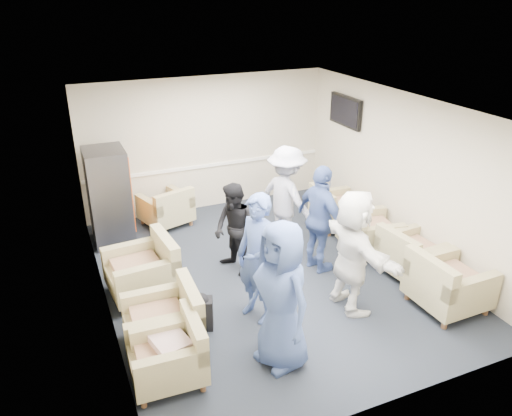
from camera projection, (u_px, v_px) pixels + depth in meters
name	position (u px, v px, depth m)	size (l,w,h in m)	color
floor	(268.00, 274.00, 8.05)	(6.00, 6.00, 0.00)	black
ceiling	(270.00, 108.00, 6.95)	(6.00, 6.00, 0.00)	silver
back_wall	(207.00, 144.00, 10.02)	(5.00, 0.02, 2.70)	beige
front_wall	(394.00, 303.00, 4.98)	(5.00, 0.02, 2.70)	beige
left_wall	(98.00, 225.00, 6.60)	(0.02, 6.00, 2.70)	beige
right_wall	(404.00, 174.00, 8.40)	(0.02, 6.00, 2.70)	beige
chair_rail	(208.00, 165.00, 10.19)	(4.98, 0.04, 0.06)	white
tv	(345.00, 111.00, 9.61)	(0.10, 1.00, 0.58)	black
armchair_left_near	(171.00, 355.00, 5.79)	(0.86, 0.86, 0.66)	#998E63
armchair_left_mid	(168.00, 323.00, 6.29)	(0.92, 0.92, 0.72)	#998E63
armchair_left_far	(146.00, 271.00, 7.40)	(1.02, 1.02, 0.76)	#998E63
armchair_right_near	(445.00, 285.00, 7.06)	(0.95, 0.95, 0.75)	#998E63
armchair_right_midnear	(410.00, 256.00, 7.87)	(0.95, 0.95, 0.70)	#998E63
armchair_right_midfar	(367.00, 233.00, 8.59)	(1.02, 1.02, 0.71)	#998E63
armchair_right_far	(335.00, 210.00, 9.53)	(0.89, 0.89, 0.68)	#998E63
armchair_corner	(167.00, 210.00, 9.56)	(1.05, 1.05, 0.67)	#998E63
vending_machine	(109.00, 196.00, 8.78)	(0.70, 0.82, 1.72)	#504F57
backpack	(201.00, 310.00, 6.68)	(0.37, 0.31, 0.53)	black
pillow	(169.00, 342.00, 5.72)	(0.50, 0.37, 0.14)	beige
person_front_left	(281.00, 296.00, 5.81)	(0.92, 0.60, 1.89)	#3D5493
person_mid_left	(258.00, 259.00, 6.65)	(0.67, 0.44, 1.84)	#3D5493
person_back_left	(234.00, 230.00, 7.83)	(0.73, 0.57, 1.50)	black
person_back_right	(286.00, 198.00, 8.60)	(1.18, 0.68, 1.82)	white
person_mid_right	(320.00, 220.00, 7.84)	(1.04, 0.43, 1.78)	#3D5493
person_front_right	(353.00, 251.00, 6.87)	(1.68, 0.53, 1.81)	white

